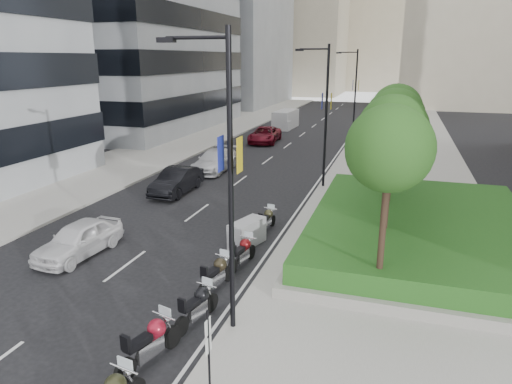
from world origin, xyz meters
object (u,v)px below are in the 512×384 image
at_px(motorcycle_2, 198,305).
at_px(car_a, 79,239).
at_px(parking_sign, 209,348).
at_px(lamp_post_2, 354,91).
at_px(lamp_post_1, 324,110).
at_px(motorcycle_1, 150,342).
at_px(delivery_van, 285,120).
at_px(motorcycle_5, 247,233).
at_px(car_b, 177,181).
at_px(motorcycle_6, 267,220).
at_px(car_d, 265,135).
at_px(car_c, 215,161).
at_px(lamp_post_0, 225,173).
at_px(motorcycle_3, 217,274).
at_px(motorcycle_4, 243,252).

distance_m(motorcycle_2, car_a, 7.75).
distance_m(parking_sign, motorcycle_2, 3.62).
bearing_deg(car_a, lamp_post_2, 80.11).
bearing_deg(parking_sign, lamp_post_1, 91.88).
relative_size(motorcycle_1, delivery_van, 0.47).
xyz_separation_m(motorcycle_5, delivery_van, (-7.02, 35.30, 0.40)).
distance_m(motorcycle_2, motorcycle_5, 6.42).
bearing_deg(motorcycle_2, parking_sign, -138.98).
bearing_deg(car_b, motorcycle_1, -65.74).
bearing_deg(motorcycle_2, delivery_van, 21.94).
height_order(lamp_post_2, motorcycle_1, lamp_post_2).
relative_size(motorcycle_6, car_d, 0.37).
xyz_separation_m(car_d, delivery_van, (-0.35, 9.87, 0.21)).
bearing_deg(lamp_post_2, lamp_post_1, -90.00).
bearing_deg(car_c, motorcycle_1, -72.19).
bearing_deg(parking_sign, lamp_post_0, 102.33).
distance_m(motorcycle_6, car_d, 24.38).
height_order(motorcycle_3, motorcycle_5, motorcycle_5).
height_order(parking_sign, car_c, parking_sign).
relative_size(lamp_post_2, car_a, 2.07).
relative_size(car_b, car_c, 0.89).
bearing_deg(car_b, motorcycle_5, -44.23).
bearing_deg(motorcycle_4, motorcycle_3, -177.63).
xyz_separation_m(motorcycle_6, delivery_van, (-7.34, 33.23, 0.44)).
bearing_deg(car_a, motorcycle_6, 41.67).
bearing_deg(motorcycle_5, lamp_post_1, 9.31).
relative_size(motorcycle_2, car_b, 0.47).
xyz_separation_m(lamp_post_2, motorcycle_3, (-1.31, -32.73, -4.45)).
xyz_separation_m(lamp_post_2, motorcycle_1, (-1.45, -37.19, -4.41)).
bearing_deg(lamp_post_0, delivery_van, 101.60).
bearing_deg(lamp_post_1, car_b, -155.23).
relative_size(lamp_post_1, lamp_post_2, 1.00).
relative_size(motorcycle_5, delivery_van, 0.41).
bearing_deg(motorcycle_5, lamp_post_2, 14.59).
xyz_separation_m(motorcycle_3, car_c, (-7.10, 16.99, 0.17)).
xyz_separation_m(motorcycle_3, motorcycle_6, (0.07, 6.27, -0.06)).
xyz_separation_m(motorcycle_4, car_b, (-7.37, 8.67, 0.20)).
bearing_deg(lamp_post_1, car_c, 164.96).
distance_m(motorcycle_4, motorcycle_6, 4.10).
relative_size(motorcycle_2, motorcycle_4, 1.02).
distance_m(motorcycle_2, delivery_van, 42.37).
distance_m(motorcycle_4, car_b, 11.38).
bearing_deg(motorcycle_5, motorcycle_4, -148.63).
bearing_deg(parking_sign, motorcycle_1, 158.98).
height_order(lamp_post_0, motorcycle_1, lamp_post_0).
bearing_deg(car_a, lamp_post_1, 63.82).
xyz_separation_m(lamp_post_0, motorcycle_1, (-1.45, -2.19, -4.41)).
bearing_deg(motorcycle_6, motorcycle_3, -172.72).
distance_m(car_b, delivery_van, 28.66).
height_order(motorcycle_2, motorcycle_3, motorcycle_3).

